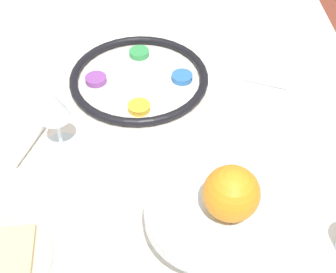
# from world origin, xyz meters

# --- Properties ---
(dining_table) EXTENTS (1.28, 1.02, 0.75)m
(dining_table) POSITION_xyz_m (0.00, 0.00, 0.37)
(dining_table) COLOR silver
(dining_table) RESTS_ON ground_plane
(seder_plate) EXTENTS (0.33, 0.33, 0.03)m
(seder_plate) POSITION_xyz_m (-0.22, -0.02, 0.76)
(seder_plate) COLOR silver
(seder_plate) RESTS_ON dining_table
(wine_glass) EXTENTS (0.07, 0.07, 0.15)m
(wine_glass) POSITION_xyz_m (-0.03, -0.18, 0.85)
(wine_glass) COLOR silver
(wine_glass) RESTS_ON dining_table
(fruit_stand) EXTENTS (0.21, 0.21, 0.10)m
(fruit_stand) POSITION_xyz_m (0.21, 0.10, 0.82)
(fruit_stand) COLOR silver
(fruit_stand) RESTS_ON dining_table
(orange_fruit) EXTENTS (0.09, 0.09, 0.09)m
(orange_fruit) POSITION_xyz_m (0.22, 0.13, 0.89)
(orange_fruit) COLOR orange
(orange_fruit) RESTS_ON fruit_stand
(napkin_roll) EXTENTS (0.16, 0.09, 0.04)m
(napkin_roll) POSITION_xyz_m (-0.04, -0.25, 0.76)
(napkin_roll) COLOR white
(napkin_roll) RESTS_ON dining_table
(fork_left) EXTENTS (0.09, 0.18, 0.01)m
(fork_left) POSITION_xyz_m (-0.22, 0.24, 0.75)
(fork_left) COLOR silver
(fork_left) RESTS_ON dining_table
(fork_right) EXTENTS (0.08, 0.18, 0.01)m
(fork_right) POSITION_xyz_m (-0.19, 0.24, 0.75)
(fork_right) COLOR silver
(fork_right) RESTS_ON dining_table
(spoon) EXTENTS (0.17, 0.03, 0.01)m
(spoon) POSITION_xyz_m (-0.04, -0.29, 0.75)
(spoon) COLOR silver
(spoon) RESTS_ON dining_table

